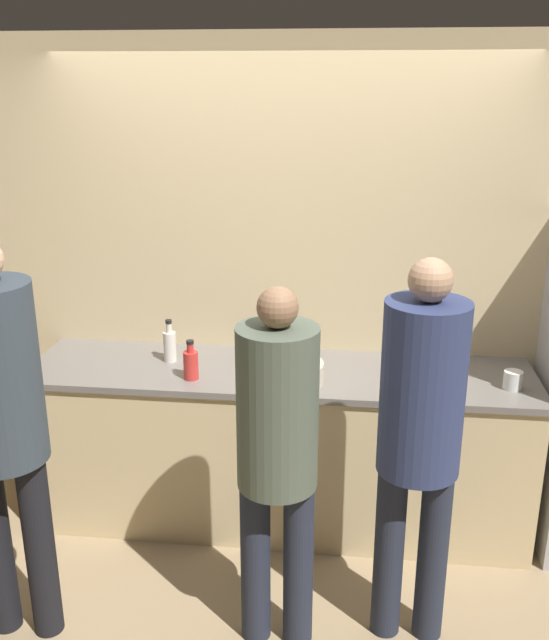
{
  "coord_description": "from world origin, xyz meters",
  "views": [
    {
      "loc": [
        0.39,
        -3.1,
        2.36
      ],
      "look_at": [
        0.0,
        0.15,
        1.25
      ],
      "focal_mm": 40.0,
      "sensor_mm": 36.0,
      "label": 1
    }
  ],
  "objects_px": {
    "person_center": "(277,446)",
    "utensil_crock": "(259,349)",
    "person_right": "(420,426)",
    "fruit_bowl": "(287,372)",
    "bottle_red": "(191,364)",
    "person_left": "(0,410)",
    "cup_white": "(513,380)",
    "bottle_amber": "(454,355)",
    "bottle_clear": "(170,345)"
  },
  "relations": [
    {
      "from": "utensil_crock",
      "to": "person_right",
      "type": "bearing_deg",
      "value": -49.38
    },
    {
      "from": "person_left",
      "to": "fruit_bowl",
      "type": "height_order",
      "value": "person_left"
    },
    {
      "from": "person_left",
      "to": "utensil_crock",
      "type": "bearing_deg",
      "value": 50.14
    },
    {
      "from": "person_center",
      "to": "utensil_crock",
      "type": "distance_m",
      "value": 1.04
    },
    {
      "from": "person_center",
      "to": "fruit_bowl",
      "type": "height_order",
      "value": "person_center"
    },
    {
      "from": "person_center",
      "to": "fruit_bowl",
      "type": "xyz_separation_m",
      "value": [
        -0.04,
        0.76,
        0.0
      ]
    },
    {
      "from": "person_center",
      "to": "person_right",
      "type": "xyz_separation_m",
      "value": [
        0.57,
        0.1,
        0.07
      ]
    },
    {
      "from": "person_left",
      "to": "cup_white",
      "type": "relative_size",
      "value": 19.36
    },
    {
      "from": "person_right",
      "to": "bottle_red",
      "type": "height_order",
      "value": "person_right"
    },
    {
      "from": "fruit_bowl",
      "to": "bottle_amber",
      "type": "height_order",
      "value": "bottle_amber"
    },
    {
      "from": "bottle_red",
      "to": "person_right",
      "type": "bearing_deg",
      "value": -30.28
    },
    {
      "from": "person_left",
      "to": "person_right",
      "type": "height_order",
      "value": "person_left"
    },
    {
      "from": "person_center",
      "to": "bottle_red",
      "type": "height_order",
      "value": "person_center"
    },
    {
      "from": "utensil_crock",
      "to": "cup_white",
      "type": "height_order",
      "value": "utensil_crock"
    },
    {
      "from": "utensil_crock",
      "to": "bottle_red",
      "type": "height_order",
      "value": "utensil_crock"
    },
    {
      "from": "utensil_crock",
      "to": "person_left",
      "type": "bearing_deg",
      "value": -129.86
    },
    {
      "from": "fruit_bowl",
      "to": "bottle_clear",
      "type": "height_order",
      "value": "bottle_clear"
    },
    {
      "from": "bottle_red",
      "to": "bottle_amber",
      "type": "distance_m",
      "value": 1.38
    },
    {
      "from": "bottle_red",
      "to": "person_center",
      "type": "bearing_deg",
      "value": -54.46
    },
    {
      "from": "fruit_bowl",
      "to": "cup_white",
      "type": "height_order",
      "value": "fruit_bowl"
    },
    {
      "from": "utensil_crock",
      "to": "bottle_clear",
      "type": "relative_size",
      "value": 1.06
    },
    {
      "from": "bottle_red",
      "to": "bottle_amber",
      "type": "height_order",
      "value": "bottle_red"
    },
    {
      "from": "bottle_amber",
      "to": "fruit_bowl",
      "type": "bearing_deg",
      "value": -161.79
    },
    {
      "from": "person_right",
      "to": "bottle_clear",
      "type": "relative_size",
      "value": 7.32
    },
    {
      "from": "fruit_bowl",
      "to": "bottle_amber",
      "type": "distance_m",
      "value": 0.9
    },
    {
      "from": "person_left",
      "to": "person_right",
      "type": "distance_m",
      "value": 1.71
    },
    {
      "from": "bottle_clear",
      "to": "cup_white",
      "type": "distance_m",
      "value": 1.79
    },
    {
      "from": "person_center",
      "to": "fruit_bowl",
      "type": "bearing_deg",
      "value": 92.85
    },
    {
      "from": "person_left",
      "to": "bottle_clear",
      "type": "height_order",
      "value": "person_left"
    },
    {
      "from": "bottle_red",
      "to": "cup_white",
      "type": "xyz_separation_m",
      "value": [
        1.61,
        0.06,
        -0.04
      ]
    },
    {
      "from": "person_right",
      "to": "cup_white",
      "type": "relative_size",
      "value": 18.55
    },
    {
      "from": "utensil_crock",
      "to": "bottle_amber",
      "type": "distance_m",
      "value": 1.03
    },
    {
      "from": "utensil_crock",
      "to": "bottle_red",
      "type": "xyz_separation_m",
      "value": [
        -0.31,
        -0.27,
        0.01
      ]
    },
    {
      "from": "person_right",
      "to": "bottle_red",
      "type": "distance_m",
      "value": 1.28
    },
    {
      "from": "person_left",
      "to": "utensil_crock",
      "type": "height_order",
      "value": "person_left"
    },
    {
      "from": "person_center",
      "to": "cup_white",
      "type": "relative_size",
      "value": 17.43
    },
    {
      "from": "person_center",
      "to": "utensil_crock",
      "type": "bearing_deg",
      "value": 101.95
    },
    {
      "from": "fruit_bowl",
      "to": "bottle_red",
      "type": "xyz_separation_m",
      "value": [
        -0.49,
        -0.01,
        0.03
      ]
    },
    {
      "from": "fruit_bowl",
      "to": "person_left",
      "type": "bearing_deg",
      "value": -142.57
    },
    {
      "from": "person_left",
      "to": "bottle_amber",
      "type": "height_order",
      "value": "person_left"
    },
    {
      "from": "bottle_amber",
      "to": "cup_white",
      "type": "distance_m",
      "value": 0.35
    },
    {
      "from": "bottle_clear",
      "to": "bottle_amber",
      "type": "relative_size",
      "value": 1.21
    },
    {
      "from": "person_left",
      "to": "bottle_amber",
      "type": "bearing_deg",
      "value": 29.83
    },
    {
      "from": "utensil_crock",
      "to": "cup_white",
      "type": "bearing_deg",
      "value": -9.21
    },
    {
      "from": "person_right",
      "to": "fruit_bowl",
      "type": "bearing_deg",
      "value": 132.81
    },
    {
      "from": "bottle_amber",
      "to": "bottle_clear",
      "type": "bearing_deg",
      "value": -177.27
    },
    {
      "from": "bottle_amber",
      "to": "cup_white",
      "type": "bearing_deg",
      "value": -41.53
    },
    {
      "from": "fruit_bowl",
      "to": "cup_white",
      "type": "distance_m",
      "value": 1.12
    },
    {
      "from": "bottle_amber",
      "to": "utensil_crock",
      "type": "bearing_deg",
      "value": -178.76
    },
    {
      "from": "bottle_amber",
      "to": "cup_white",
      "type": "height_order",
      "value": "bottle_amber"
    }
  ]
}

